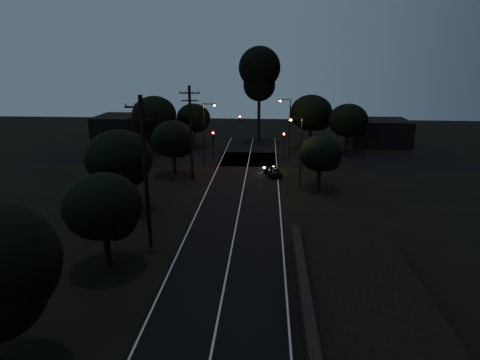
{
  "coord_description": "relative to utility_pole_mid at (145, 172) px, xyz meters",
  "views": [
    {
      "loc": [
        2.42,
        -11.37,
        13.35
      ],
      "look_at": [
        0.0,
        24.0,
        2.5
      ],
      "focal_mm": 30.0,
      "sensor_mm": 36.0,
      "label": 1
    }
  ],
  "objects": [
    {
      "name": "signal_left",
      "position": [
        1.4,
        24.99,
        -2.9
      ],
      "size": [
        0.28,
        0.35,
        4.1
      ],
      "color": "black",
      "rests_on": "ground"
    },
    {
      "name": "tree_right_a",
      "position": [
        14.16,
        14.91,
        -2.09
      ],
      "size": [
        4.43,
        4.43,
        5.64
      ],
      "color": "black",
      "rests_on": "ground"
    },
    {
      "name": "car",
      "position": [
        9.2,
        19.13,
        -5.14
      ],
      "size": [
        2.39,
        3.78,
        1.2
      ],
      "primitive_type": "imported",
      "rotation": [
        0.0,
        0.0,
        3.44
      ],
      "color": "black",
      "rests_on": "ground"
    },
    {
      "name": "utility_pole_mid",
      "position": [
        0.0,
        0.0,
        0.0
      ],
      "size": [
        2.2,
        0.3,
        11.0
      ],
      "color": "black",
      "rests_on": "ground"
    },
    {
      "name": "streetlight_c",
      "position": [
        11.83,
        15.0,
        -1.39
      ],
      "size": [
        1.46,
        0.26,
        7.5
      ],
      "color": "black",
      "rests_on": "ground"
    },
    {
      "name": "tree_far_ne",
      "position": [
        15.23,
        34.87,
        -0.52
      ],
      "size": [
        6.37,
        6.37,
        8.06
      ],
      "color": "black",
      "rests_on": "ground"
    },
    {
      "name": "tree_left_b",
      "position": [
        -1.82,
        -3.1,
        -1.59
      ],
      "size": [
        5.03,
        5.03,
        6.39
      ],
      "color": "black",
      "rests_on": "ground"
    },
    {
      "name": "tall_pine",
      "position": [
        7.0,
        40.0,
        5.19
      ],
      "size": [
        6.67,
        6.67,
        15.16
      ],
      "color": "black",
      "rests_on": "ground"
    },
    {
      "name": "tree_far_e",
      "position": [
        20.2,
        31.89,
        -1.14
      ],
      "size": [
        5.59,
        5.59,
        7.09
      ],
      "color": "black",
      "rests_on": "ground"
    },
    {
      "name": "tree_far_nw",
      "position": [
        -2.82,
        34.89,
        -1.46
      ],
      "size": [
        5.22,
        5.22,
        6.62
      ],
      "color": "black",
      "rests_on": "ground"
    },
    {
      "name": "utility_pole_far",
      "position": [
        0.0,
        17.0,
        -0.25
      ],
      "size": [
        2.2,
        0.3,
        10.5
      ],
      "color": "black",
      "rests_on": "ground"
    },
    {
      "name": "building_right",
      "position": [
        26.0,
        38.0,
        -3.74
      ],
      "size": [
        9.0,
        7.0,
        4.0
      ],
      "primitive_type": "cube",
      "color": "black",
      "rests_on": "ground"
    },
    {
      "name": "tree_left_c",
      "position": [
        -4.29,
        6.88,
        -0.95
      ],
      "size": [
        5.87,
        5.87,
        7.41
      ],
      "color": "black",
      "rests_on": "ground"
    },
    {
      "name": "signal_mast",
      "position": [
        3.09,
        24.99,
        -1.4
      ],
      "size": [
        3.7,
        0.35,
        6.25
      ],
      "color": "black",
      "rests_on": "ground"
    },
    {
      "name": "tree_left_d",
      "position": [
        -2.32,
        18.9,
        -1.59
      ],
      "size": [
        5.05,
        5.05,
        6.41
      ],
      "color": "black",
      "rests_on": "ground"
    },
    {
      "name": "streetlight_a",
      "position": [
        0.69,
        23.0,
        -1.1
      ],
      "size": [
        1.66,
        0.26,
        8.0
      ],
      "color": "black",
      "rests_on": "ground"
    },
    {
      "name": "streetlight_b",
      "position": [
        11.31,
        29.0,
        -1.1
      ],
      "size": [
        1.66,
        0.26,
        8.0
      ],
      "color": "black",
      "rests_on": "ground"
    },
    {
      "name": "signal_right",
      "position": [
        10.6,
        24.99,
        -2.9
      ],
      "size": [
        0.28,
        0.35,
        4.1
      ],
      "color": "black",
      "rests_on": "ground"
    },
    {
      "name": "road_surface",
      "position": [
        6.0,
        16.12,
        -5.73
      ],
      "size": [
        60.0,
        70.0,
        0.03
      ],
      "color": "black",
      "rests_on": "ground"
    },
    {
      "name": "building_left",
      "position": [
        -14.0,
        37.0,
        -3.54
      ],
      "size": [
        10.0,
        8.0,
        4.4
      ],
      "primitive_type": "cube",
      "color": "black",
      "rests_on": "ground"
    },
    {
      "name": "tree_far_w",
      "position": [
        -7.77,
        30.87,
        -0.47
      ],
      "size": [
        6.36,
        6.36,
        8.11
      ],
      "color": "black",
      "rests_on": "ground"
    }
  ]
}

